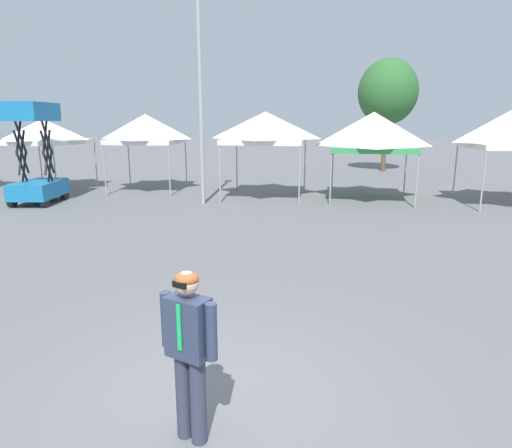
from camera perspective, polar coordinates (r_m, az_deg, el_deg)
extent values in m
plane|color=slate|center=(5.56, -4.88, -21.29)|extent=(140.00, 140.00, 0.00)
cylinder|color=#9E9EA3|center=(20.32, -24.28, 6.39)|extent=(0.06, 0.06, 2.27)
cylinder|color=#9E9EA3|center=(24.54, -25.82, 7.23)|extent=(0.06, 0.06, 2.27)
cylinder|color=#9E9EA3|center=(22.80, -19.77, 7.40)|extent=(0.06, 0.06, 2.27)
pyramid|color=white|center=(22.34, -25.52, 10.89)|extent=(3.39, 3.39, 0.91)
cube|color=white|center=(22.36, -25.38, 9.48)|extent=(3.36, 3.36, 0.20)
cylinder|color=#9E9EA3|center=(19.99, -18.79, 6.79)|extent=(0.06, 0.06, 2.29)
cylinder|color=#9E9EA3|center=(19.02, -11.01, 6.95)|extent=(0.06, 0.06, 2.29)
cylinder|color=#9E9EA3|center=(22.57, -15.90, 7.65)|extent=(0.06, 0.06, 2.29)
cylinder|color=#9E9EA3|center=(21.71, -8.93, 7.79)|extent=(0.06, 0.06, 2.29)
pyramid|color=white|center=(20.68, -13.92, 11.98)|extent=(3.09, 3.09, 1.08)
cube|color=white|center=(20.70, -13.82, 10.21)|extent=(3.07, 3.07, 0.20)
cylinder|color=#9E9EA3|center=(17.18, -4.64, 6.66)|extent=(0.06, 0.06, 2.39)
cylinder|color=#9E9EA3|center=(16.68, 5.57, 6.45)|extent=(0.06, 0.06, 2.39)
cylinder|color=#9E9EA3|center=(20.11, -2.48, 7.65)|extent=(0.06, 0.06, 2.39)
cylinder|color=#9E9EA3|center=(19.69, 6.26, 7.47)|extent=(0.06, 0.06, 2.39)
pyramid|color=white|center=(18.25, 1.20, 12.51)|extent=(3.26, 3.26, 1.06)
cube|color=white|center=(18.27, 1.19, 10.54)|extent=(3.23, 3.23, 0.20)
cylinder|color=#9E9EA3|center=(16.89, 9.52, 5.96)|extent=(0.06, 0.06, 2.12)
cylinder|color=#9E9EA3|center=(17.11, 19.86, 5.45)|extent=(0.06, 0.06, 2.12)
cylinder|color=#9E9EA3|center=(19.93, 9.74, 7.04)|extent=(0.06, 0.06, 2.12)
cylinder|color=#9E9EA3|center=(20.11, 18.54, 6.60)|extent=(0.06, 0.06, 2.12)
pyramid|color=white|center=(18.33, 14.73, 11.65)|extent=(3.33, 3.33, 1.30)
cube|color=green|center=(18.36, 14.59, 9.31)|extent=(3.30, 3.30, 0.20)
cylinder|color=#9E9EA3|center=(17.26, 27.04, 5.16)|extent=(0.06, 0.06, 2.30)
cylinder|color=#9E9EA3|center=(20.04, 24.10, 6.38)|extent=(0.06, 0.06, 2.30)
cylinder|color=black|center=(18.59, -28.70, 2.60)|extent=(0.25, 0.50, 0.48)
cylinder|color=black|center=(18.04, -25.39, 2.68)|extent=(0.25, 0.50, 0.48)
cylinder|color=black|center=(20.09, -26.39, 3.53)|extent=(0.25, 0.50, 0.48)
cylinder|color=black|center=(19.59, -23.27, 3.62)|extent=(0.25, 0.50, 0.48)
cube|color=#1972AD|center=(19.02, -26.01, 4.02)|extent=(1.72, 2.48, 0.60)
cylinder|color=black|center=(19.16, -27.53, 5.93)|extent=(0.20, 0.80, 1.64)
cylinder|color=black|center=(19.16, -27.53, 5.93)|extent=(0.20, 0.80, 1.64)
cylinder|color=black|center=(18.73, -24.86, 6.06)|extent=(0.20, 0.80, 1.64)
cylinder|color=black|center=(18.73, -24.86, 6.06)|extent=(0.20, 0.80, 1.64)
cylinder|color=black|center=(19.10, -27.76, 8.08)|extent=(0.20, 0.80, 1.64)
cylinder|color=black|center=(19.10, -27.76, 8.08)|extent=(0.20, 0.80, 1.64)
cylinder|color=black|center=(18.67, -25.07, 8.27)|extent=(0.20, 0.80, 1.64)
cylinder|color=black|center=(18.67, -25.07, 8.27)|extent=(0.20, 0.80, 1.64)
cylinder|color=black|center=(19.07, -28.00, 10.25)|extent=(0.20, 0.80, 1.64)
cylinder|color=black|center=(19.07, -28.00, 10.25)|extent=(0.20, 0.80, 1.64)
cylinder|color=black|center=(18.64, -25.29, 10.49)|extent=(0.20, 0.80, 1.64)
cylinder|color=black|center=(18.64, -25.29, 10.49)|extent=(0.20, 0.80, 1.64)
cube|color=#1972AD|center=(18.84, -26.82, 11.83)|extent=(1.64, 2.36, 0.12)
cube|color=#1972AD|center=(17.90, -28.46, 12.74)|extent=(1.32, 0.25, 0.55)
cube|color=#1972AD|center=(19.80, -25.54, 12.94)|extent=(1.32, 0.25, 0.55)
cube|color=#1972AD|center=(19.14, -28.69, 12.65)|extent=(0.38, 2.17, 0.55)
cube|color=#1972AD|center=(18.57, -25.11, 13.04)|extent=(0.38, 2.17, 0.55)
cylinder|color=#33384C|center=(4.83, -9.19, -20.74)|extent=(0.16, 0.16, 0.92)
cylinder|color=#33384C|center=(4.74, -7.38, -21.44)|extent=(0.16, 0.16, 0.92)
cube|color=#2D3851|center=(4.40, -8.64, -12.88)|extent=(0.48, 0.38, 0.60)
cylinder|color=#2D3851|center=(4.56, -11.35, -11.80)|extent=(0.11, 0.11, 0.56)
cylinder|color=#2D3851|center=(4.25, -5.72, -13.54)|extent=(0.11, 0.11, 0.56)
sphere|color=#D8A884|center=(4.23, -8.84, -7.46)|extent=(0.23, 0.23, 0.23)
ellipsoid|color=brown|center=(4.21, -8.86, -6.95)|extent=(0.23, 0.23, 0.14)
cube|color=black|center=(4.15, -9.78, -7.69)|extent=(0.15, 0.08, 0.06)
cube|color=#19BF59|center=(4.29, -9.79, -12.92)|extent=(0.05, 0.03, 0.46)
cylinder|color=#9E9EA3|center=(16.88, -7.14, 16.99)|extent=(0.14, 0.14, 8.56)
cylinder|color=brown|center=(28.85, 16.08, 9.79)|extent=(0.28, 0.28, 3.33)
ellipsoid|color=#2D662D|center=(28.86, 16.48, 15.87)|extent=(3.51, 3.51, 3.86)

